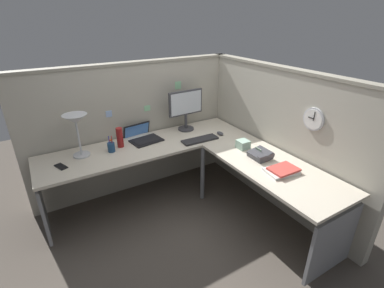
{
  "coord_description": "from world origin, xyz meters",
  "views": [
    {
      "loc": [
        -1.41,
        -2.22,
        2.06
      ],
      "look_at": [
        -0.04,
        0.06,
        0.82
      ],
      "focal_mm": 26.21,
      "sensor_mm": 36.0,
      "label": 1
    }
  ],
  "objects_px": {
    "laptop": "(142,137)",
    "desk_lamp_dome": "(76,123)",
    "book_stack": "(282,170)",
    "monitor": "(186,107)",
    "cell_phone": "(61,167)",
    "wall_clock": "(314,119)",
    "keyboard": "(200,140)",
    "tissue_box": "(243,144)",
    "pen_cup": "(111,147)",
    "office_phone": "(261,155)",
    "thermos_flask": "(120,137)",
    "computer_mouse": "(220,133)"
  },
  "relations": [
    {
      "from": "cell_phone",
      "to": "wall_clock",
      "type": "relative_size",
      "value": 0.65
    },
    {
      "from": "pen_cup",
      "to": "book_stack",
      "type": "distance_m",
      "value": 1.74
    },
    {
      "from": "laptop",
      "to": "pen_cup",
      "type": "bearing_deg",
      "value": -159.2
    },
    {
      "from": "cell_phone",
      "to": "book_stack",
      "type": "distance_m",
      "value": 2.09
    },
    {
      "from": "monitor",
      "to": "desk_lamp_dome",
      "type": "bearing_deg",
      "value": -176.9
    },
    {
      "from": "pen_cup",
      "to": "office_phone",
      "type": "bearing_deg",
      "value": -36.53
    },
    {
      "from": "laptop",
      "to": "tissue_box",
      "type": "height_order",
      "value": "laptop"
    },
    {
      "from": "monitor",
      "to": "laptop",
      "type": "distance_m",
      "value": 0.64
    },
    {
      "from": "computer_mouse",
      "to": "thermos_flask",
      "type": "xyz_separation_m",
      "value": [
        -1.14,
        0.29,
        0.09
      ]
    },
    {
      "from": "office_phone",
      "to": "laptop",
      "type": "bearing_deg",
      "value": 128.0
    },
    {
      "from": "monitor",
      "to": "keyboard",
      "type": "distance_m",
      "value": 0.47
    },
    {
      "from": "laptop",
      "to": "wall_clock",
      "type": "height_order",
      "value": "wall_clock"
    },
    {
      "from": "desk_lamp_dome",
      "to": "tissue_box",
      "type": "relative_size",
      "value": 3.71
    },
    {
      "from": "office_phone",
      "to": "book_stack",
      "type": "distance_m",
      "value": 0.31
    },
    {
      "from": "office_phone",
      "to": "book_stack",
      "type": "xyz_separation_m",
      "value": [
        -0.02,
        -0.31,
        -0.02
      ]
    },
    {
      "from": "monitor",
      "to": "keyboard",
      "type": "xyz_separation_m",
      "value": [
        -0.03,
        -0.38,
        -0.28
      ]
    },
    {
      "from": "office_phone",
      "to": "tissue_box",
      "type": "height_order",
      "value": "office_phone"
    },
    {
      "from": "laptop",
      "to": "cell_phone",
      "type": "distance_m",
      "value": 0.95
    },
    {
      "from": "monitor",
      "to": "pen_cup",
      "type": "xyz_separation_m",
      "value": [
        -0.99,
        -0.14,
        -0.24
      ]
    },
    {
      "from": "cell_phone",
      "to": "book_stack",
      "type": "relative_size",
      "value": 0.46
    },
    {
      "from": "monitor",
      "to": "tissue_box",
      "type": "bearing_deg",
      "value": -71.46
    },
    {
      "from": "thermos_flask",
      "to": "wall_clock",
      "type": "distance_m",
      "value": 1.97
    },
    {
      "from": "book_stack",
      "to": "desk_lamp_dome",
      "type": "bearing_deg",
      "value": 139.39
    },
    {
      "from": "book_stack",
      "to": "monitor",
      "type": "bearing_deg",
      "value": 99.85
    },
    {
      "from": "desk_lamp_dome",
      "to": "pen_cup",
      "type": "height_order",
      "value": "desk_lamp_dome"
    },
    {
      "from": "laptop",
      "to": "book_stack",
      "type": "height_order",
      "value": "laptop"
    },
    {
      "from": "computer_mouse",
      "to": "pen_cup",
      "type": "relative_size",
      "value": 0.58
    },
    {
      "from": "monitor",
      "to": "cell_phone",
      "type": "xyz_separation_m",
      "value": [
        -1.5,
        -0.22,
        -0.29
      ]
    },
    {
      "from": "pen_cup",
      "to": "thermos_flask",
      "type": "relative_size",
      "value": 0.82
    },
    {
      "from": "office_phone",
      "to": "monitor",
      "type": "bearing_deg",
      "value": 103.84
    },
    {
      "from": "pen_cup",
      "to": "book_stack",
      "type": "xyz_separation_m",
      "value": [
        1.23,
        -1.24,
        -0.03
      ]
    },
    {
      "from": "keyboard",
      "to": "pen_cup",
      "type": "distance_m",
      "value": 0.99
    },
    {
      "from": "keyboard",
      "to": "tissue_box",
      "type": "relative_size",
      "value": 3.58
    },
    {
      "from": "wall_clock",
      "to": "pen_cup",
      "type": "bearing_deg",
      "value": 142.85
    },
    {
      "from": "desk_lamp_dome",
      "to": "cell_phone",
      "type": "bearing_deg",
      "value": -146.47
    },
    {
      "from": "computer_mouse",
      "to": "desk_lamp_dome",
      "type": "bearing_deg",
      "value": 169.62
    },
    {
      "from": "desk_lamp_dome",
      "to": "thermos_flask",
      "type": "distance_m",
      "value": 0.49
    },
    {
      "from": "keyboard",
      "to": "wall_clock",
      "type": "relative_size",
      "value": 1.95
    },
    {
      "from": "monitor",
      "to": "book_stack",
      "type": "distance_m",
      "value": 1.42
    },
    {
      "from": "tissue_box",
      "to": "office_phone",
      "type": "bearing_deg",
      "value": -90.5
    },
    {
      "from": "monitor",
      "to": "computer_mouse",
      "type": "height_order",
      "value": "monitor"
    },
    {
      "from": "thermos_flask",
      "to": "wall_clock",
      "type": "height_order",
      "value": "wall_clock"
    },
    {
      "from": "office_phone",
      "to": "wall_clock",
      "type": "relative_size",
      "value": 0.96
    },
    {
      "from": "pen_cup",
      "to": "computer_mouse",
      "type": "bearing_deg",
      "value": -9.84
    },
    {
      "from": "laptop",
      "to": "desk_lamp_dome",
      "type": "relative_size",
      "value": 0.96
    },
    {
      "from": "keyboard",
      "to": "book_stack",
      "type": "relative_size",
      "value": 1.39
    },
    {
      "from": "monitor",
      "to": "cell_phone",
      "type": "height_order",
      "value": "monitor"
    },
    {
      "from": "wall_clock",
      "to": "tissue_box",
      "type": "bearing_deg",
      "value": 121.49
    },
    {
      "from": "office_phone",
      "to": "tissue_box",
      "type": "bearing_deg",
      "value": 89.5
    },
    {
      "from": "keyboard",
      "to": "cell_phone",
      "type": "distance_m",
      "value": 1.48
    }
  ]
}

